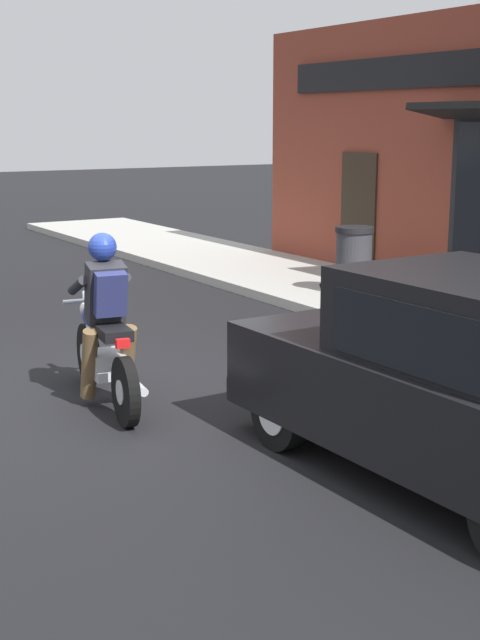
% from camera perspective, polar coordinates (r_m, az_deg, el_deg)
% --- Properties ---
extents(ground_plane, '(80.00, 80.00, 0.00)m').
position_cam_1_polar(ground_plane, '(8.64, -8.27, -5.05)').
color(ground_plane, black).
extents(sidewalk_curb, '(2.60, 22.00, 0.14)m').
position_cam_1_polar(sidewalk_curb, '(13.70, 6.53, 1.85)').
color(sidewalk_curb, '#ADAAA3').
rests_on(sidewalk_curb, ground).
extents(motorcycle_with_rider, '(0.65, 2.01, 1.62)m').
position_cam_1_polar(motorcycle_with_rider, '(8.34, -8.63, -0.88)').
color(motorcycle_with_rider, black).
rests_on(motorcycle_with_rider, ground).
extents(car_hatchback, '(1.70, 3.81, 1.57)m').
position_cam_1_polar(car_hatchback, '(6.63, 14.10, -3.86)').
color(car_hatchback, black).
rests_on(car_hatchback, ground).
extents(trash_bin, '(0.56, 0.56, 0.98)m').
position_cam_1_polar(trash_bin, '(13.07, 7.29, 3.83)').
color(trash_bin, '#2D2D33').
rests_on(trash_bin, sidewalk_curb).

